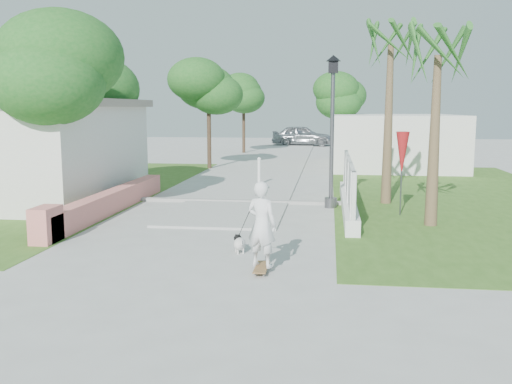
# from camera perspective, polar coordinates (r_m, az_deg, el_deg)

# --- Properties ---
(ground) EXTENTS (90.00, 90.00, 0.00)m
(ground) POSITION_cam_1_polar(r_m,az_deg,el_deg) (12.06, -6.50, -5.75)
(ground) COLOR #B7B7B2
(ground) RESTS_ON ground
(path_strip) EXTENTS (3.20, 36.00, 0.06)m
(path_strip) POSITION_cam_1_polar(r_m,az_deg,el_deg) (31.61, 2.18, 3.13)
(path_strip) COLOR #B7B7B2
(path_strip) RESTS_ON ground
(curb) EXTENTS (6.50, 0.25, 0.10)m
(curb) POSITION_cam_1_polar(r_m,az_deg,el_deg) (17.81, -1.90, -0.92)
(curb) COLOR #999993
(curb) RESTS_ON ground
(grass_left) EXTENTS (8.00, 20.00, 0.01)m
(grass_left) POSITION_cam_1_polar(r_m,az_deg,el_deg) (21.90, -19.41, 0.23)
(grass_left) COLOR #38611E
(grass_left) RESTS_ON ground
(grass_right) EXTENTS (8.00, 20.00, 0.01)m
(grass_right) POSITION_cam_1_polar(r_m,az_deg,el_deg) (20.00, 19.29, -0.49)
(grass_right) COLOR #38611E
(grass_right) RESTS_ON ground
(pink_wall) EXTENTS (0.45, 8.20, 0.80)m
(pink_wall) POSITION_cam_1_polar(r_m,az_deg,el_deg) (16.32, -14.83, -1.13)
(pink_wall) COLOR #DF7B72
(pink_wall) RESTS_ON ground
(lattice_fence) EXTENTS (0.35, 7.00, 1.50)m
(lattice_fence) POSITION_cam_1_polar(r_m,az_deg,el_deg) (16.53, 9.24, -0.02)
(lattice_fence) COLOR white
(lattice_fence) RESTS_ON ground
(building_right) EXTENTS (6.00, 8.00, 2.60)m
(building_right) POSITION_cam_1_polar(r_m,az_deg,el_deg) (29.56, 13.54, 5.00)
(building_right) COLOR silver
(building_right) RESTS_ON ground
(street_lamp) EXTENTS (0.44, 0.44, 4.44)m
(street_lamp) POSITION_cam_1_polar(r_m,az_deg,el_deg) (16.85, 7.62, 6.60)
(street_lamp) COLOR #59595E
(street_lamp) RESTS_ON ground
(bollard) EXTENTS (0.14, 0.14, 1.09)m
(bollard) POSITION_cam_1_polar(r_m,az_deg,el_deg) (21.63, 0.31, 2.16)
(bollard) COLOR white
(bollard) RESTS_ON ground
(patio_umbrella) EXTENTS (0.36, 0.36, 2.30)m
(patio_umbrella) POSITION_cam_1_polar(r_m,az_deg,el_deg) (16.01, 14.41, 3.67)
(patio_umbrella) COLOR #59595E
(patio_umbrella) RESTS_ON ground
(tree_left_near) EXTENTS (3.60, 3.60, 5.28)m
(tree_left_near) POSITION_cam_1_polar(r_m,az_deg,el_deg) (16.11, -20.06, 11.06)
(tree_left_near) COLOR #4C3826
(tree_left_near) RESTS_ON ground
(tree_left_mid) EXTENTS (3.20, 3.20, 4.85)m
(tree_left_mid) POSITION_cam_1_polar(r_m,az_deg,el_deg) (21.50, -15.62, 9.59)
(tree_left_mid) COLOR #4C3826
(tree_left_mid) RESTS_ON ground
(tree_path_left) EXTENTS (3.40, 3.40, 5.23)m
(tree_path_left) POSITION_cam_1_polar(r_m,az_deg,el_deg) (27.95, -4.74, 10.19)
(tree_path_left) COLOR #4C3826
(tree_path_left) RESTS_ON ground
(tree_path_right) EXTENTS (3.00, 3.00, 4.79)m
(tree_path_right) POSITION_cam_1_polar(r_m,az_deg,el_deg) (31.33, 8.16, 9.35)
(tree_path_right) COLOR #4C3826
(tree_path_right) RESTS_ON ground
(tree_path_far) EXTENTS (3.20, 3.20, 5.17)m
(tree_path_far) POSITION_cam_1_polar(r_m,az_deg,el_deg) (37.75, -1.22, 9.75)
(tree_path_far) COLOR #4C3826
(tree_path_far) RESTS_ON ground
(palm_far) EXTENTS (1.80, 1.80, 5.30)m
(palm_far) POSITION_cam_1_polar(r_m,az_deg,el_deg) (18.00, 13.31, 13.12)
(palm_far) COLOR brown
(palm_far) RESTS_ON ground
(palm_near) EXTENTS (1.80, 1.80, 4.70)m
(palm_near) POSITION_cam_1_polar(r_m,az_deg,el_deg) (14.80, 17.71, 11.96)
(palm_near) COLOR brown
(palm_near) RESTS_ON ground
(skateboarder) EXTENTS (0.94, 1.90, 1.65)m
(skateboarder) POSITION_cam_1_polar(r_m,az_deg,el_deg) (10.68, -0.43, -3.36)
(skateboarder) COLOR olive
(skateboarder) RESTS_ON ground
(dog) EXTENTS (0.36, 0.51, 0.37)m
(dog) POSITION_cam_1_polar(r_m,az_deg,el_deg) (11.71, -1.68, -5.12)
(dog) COLOR silver
(dog) RESTS_ON ground
(parked_car) EXTENTS (4.74, 1.97, 1.61)m
(parked_car) POSITION_cam_1_polar(r_m,az_deg,el_deg) (44.86, 4.64, 5.66)
(parked_car) COLOR #B1B3B9
(parked_car) RESTS_ON ground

